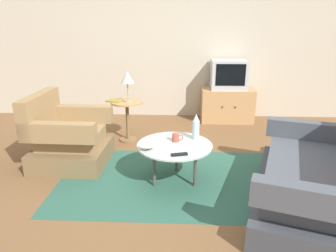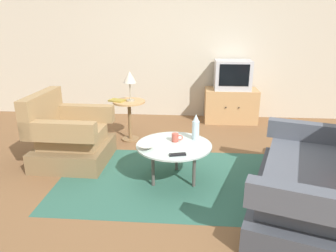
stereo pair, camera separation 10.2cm
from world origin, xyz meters
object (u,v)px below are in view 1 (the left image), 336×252
object	(u,v)px
vase	(196,127)
mug	(176,137)
television	(229,75)
book	(115,101)
armchair	(67,140)
table_lamp	(127,78)
bowl	(148,147)
couch	(322,182)
side_table	(127,113)
coffee_table	(175,147)
tv_stand	(227,105)
tv_remote_dark	(179,154)

from	to	relation	value
vase	mug	size ratio (longest dim) A/B	2.36
television	book	world-z (taller)	television
armchair	mug	xyz separation A→B (m)	(1.34, -0.30, 0.17)
table_lamp	bowl	world-z (taller)	table_lamp
couch	side_table	world-z (taller)	couch
bowl	mug	bearing A→B (deg)	40.20
couch	coffee_table	distance (m)	1.46
armchair	television	size ratio (longest dim) A/B	1.45
mug	armchair	bearing A→B (deg)	167.50
coffee_table	tv_stand	distance (m)	2.38
coffee_table	tv_remote_dark	distance (m)	0.29
bowl	tv_remote_dark	distance (m)	0.36
tv_stand	table_lamp	world-z (taller)	table_lamp
couch	television	xyz separation A→B (m)	(-0.50, 2.75, 0.53)
television	coffee_table	bearing A→B (deg)	-111.15
vase	bowl	world-z (taller)	vase
coffee_table	bowl	distance (m)	0.32
tv_stand	tv_remote_dark	distance (m)	2.63
bowl	side_table	bearing A→B (deg)	108.37
tv_stand	vase	xyz separation A→B (m)	(-0.63, -2.04, 0.28)
mug	book	bearing A→B (deg)	130.21
tv_stand	table_lamp	xyz separation A→B (m)	(-1.56, -1.05, 0.64)
couch	tv_remote_dark	xyz separation A→B (m)	(-1.31, 0.24, 0.15)
bowl	table_lamp	bearing A→B (deg)	107.54
couch	side_table	size ratio (longest dim) A/B	3.20
television	book	xyz separation A→B (m)	(-1.75, -1.07, -0.21)
tv_remote_dark	book	distance (m)	1.72
armchair	coffee_table	xyz separation A→B (m)	(1.33, -0.39, 0.09)
tv_remote_dark	table_lamp	bearing A→B (deg)	-77.64
side_table	bowl	bearing A→B (deg)	-71.63
coffee_table	television	world-z (taller)	television
book	mug	bearing A→B (deg)	-31.31
side_table	table_lamp	world-z (taller)	table_lamp
television	bowl	xyz separation A→B (m)	(-1.14, -2.38, -0.37)
side_table	television	distance (m)	1.94
armchair	book	world-z (taller)	armchair
tv_remote_dark	television	bearing A→B (deg)	-122.76
tv_stand	book	size ratio (longest dim) A/B	3.58
armchair	tv_remote_dark	xyz separation A→B (m)	(1.38, -0.67, 0.13)
couch	vase	bearing A→B (deg)	76.90
side_table	book	world-z (taller)	book
coffee_table	vase	xyz separation A→B (m)	(0.23, 0.18, 0.17)
vase	television	bearing A→B (deg)	72.86
coffee_table	book	world-z (taller)	book
couch	tv_stand	size ratio (longest dim) A/B	2.14
bowl	vase	bearing A→B (deg)	32.78
coffee_table	vase	distance (m)	0.34
coffee_table	table_lamp	xyz separation A→B (m)	(-0.69, 1.17, 0.54)
armchair	vase	world-z (taller)	armchair
coffee_table	mug	bearing A→B (deg)	83.81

